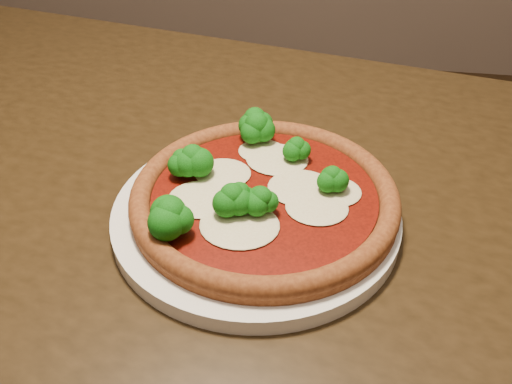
# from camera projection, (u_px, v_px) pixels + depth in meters

# --- Properties ---
(dining_table) EXTENTS (1.49, 1.11, 0.75)m
(dining_table) POSITION_uv_depth(u_px,v_px,m) (201.00, 254.00, 0.71)
(dining_table) COLOR black
(dining_table) RESTS_ON floor
(plate) EXTENTS (0.31, 0.31, 0.02)m
(plate) POSITION_uv_depth(u_px,v_px,m) (256.00, 214.00, 0.62)
(plate) COLOR white
(plate) RESTS_ON dining_table
(pizza) EXTENTS (0.29, 0.29, 0.06)m
(pizza) POSITION_uv_depth(u_px,v_px,m) (260.00, 191.00, 0.61)
(pizza) COLOR brown
(pizza) RESTS_ON plate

